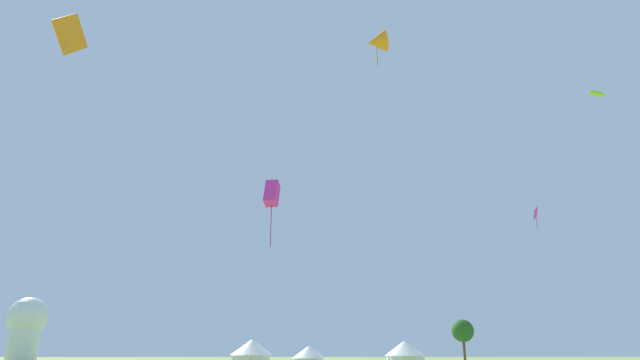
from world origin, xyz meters
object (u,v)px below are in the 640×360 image
Objects in this scene: kite_magenta_box at (272,194)px; kite_orange_diamond at (69,37)px; kite_magenta_diamond at (536,217)px; kite_orange_delta at (377,42)px; festival_tent_center at (309,356)px; observatory_dome at (26,326)px; festival_tent_right at (405,353)px; kite_lime_parafoil at (597,94)px; festival_tent_left at (252,352)px; tree_distant_right at (463,331)px.

kite_orange_diamond is at bearing -111.02° from kite_magenta_box.
kite_orange_delta is (-20.99, -19.32, 11.23)m from kite_magenta_diamond.
kite_magenta_box is 33.09m from kite_magenta_diamond.
kite_orange_diamond is 44.63m from festival_tent_center.
kite_orange_diamond is 27.25m from kite_orange_delta.
kite_orange_diamond is at bearing -62.73° from observatory_dome.
festival_tent_right is 0.44× the size of observatory_dome.
kite_orange_diamond is at bearing -107.55° from festival_tent_center.
kite_orange_delta is at bearing -137.37° from kite_magenta_diamond.
kite_magenta_box is 0.62× the size of kite_lime_parafoil.
tree_distant_right is at bearing 41.87° from festival_tent_left.
festival_tent_right is (11.12, 0.00, 0.31)m from festival_tent_center.
kite_orange_diamond is (-39.53, -36.13, 0.43)m from kite_magenta_diamond.
kite_orange_delta is at bearing -61.16° from festival_tent_left.
kite_orange_delta is at bearing -102.65° from festival_tent_right.
observatory_dome is (-54.17, 52.34, -22.33)m from kite_orange_delta.
tree_distant_right reaches higher than festival_tent_right.
kite_magenta_diamond reaches higher than tree_distant_right.
festival_tent_left is (-36.87, 14.60, -25.84)m from kite_lime_parafoil.
kite_magenta_box is 22.15m from festival_tent_center.
festival_tent_center is (12.55, 39.67, -16.15)m from kite_orange_diamond.
kite_orange_diamond is 0.64× the size of kite_orange_delta.
kite_lime_parafoil is 35.38m from festival_tent_right.
kite_magenta_box is 21.82m from festival_tent_left.
kite_orange_delta reaches higher than kite_orange_diamond.
festival_tent_right is (-15.86, 3.54, -15.42)m from kite_magenta_diamond.
kite_magenta_diamond is at bearing -7.47° from festival_tent_center.
festival_tent_right is at bearing -117.35° from tree_distant_right.
kite_magenta_diamond is at bearing 42.63° from kite_orange_delta.
kite_orange_delta reaches higher than festival_tent_right.
kite_magenta_box is 2.42× the size of tree_distant_right.
kite_magenta_diamond reaches higher than festival_tent_center.
festival_tent_left is at bearing 180.00° from festival_tent_center.
kite_orange_diamond is (-9.00, -23.42, 1.52)m from kite_magenta_box.
kite_orange_delta is 78.57m from observatory_dome.
kite_magenta_diamond is at bearing -89.05° from tree_distant_right.
festival_tent_left is at bearing 100.64° from kite_magenta_box.
kite_magenta_diamond is 0.63× the size of kite_orange_delta.
tree_distant_right is at bearing 94.96° from kite_lime_parafoil.
festival_tent_left reaches higher than festival_tent_center.
festival_tent_center is 56.68m from observatory_dome.
kite_orange_diamond is at bearing -149.65° from kite_lime_parafoil.
kite_lime_parafoil is at bearing 30.35° from kite_orange_diamond.
tree_distant_right is at bearing 56.82° from kite_magenta_box.
festival_tent_left is 44.49m from tree_distant_right.
festival_tent_right is at bearing 47.93° from kite_magenta_box.
tree_distant_right is at bearing 68.71° from kite_orange_delta.
kite_magenta_diamond is at bearing -6.01° from festival_tent_left.
festival_tent_right is (-19.15, 14.60, -25.93)m from kite_lime_parafoil.
festival_tent_right is at bearing 167.43° from kite_magenta_diamond.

